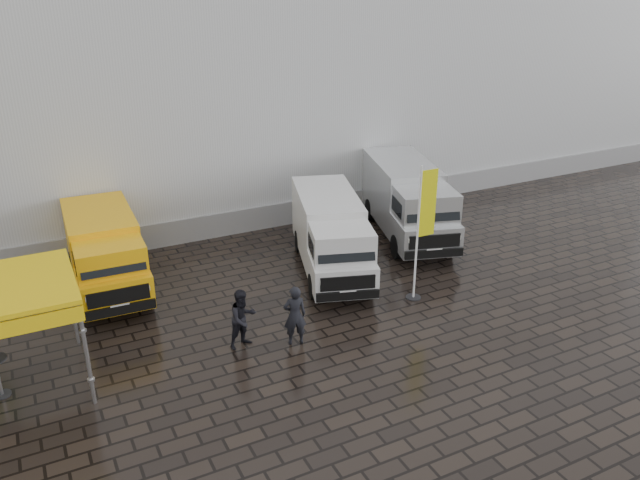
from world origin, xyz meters
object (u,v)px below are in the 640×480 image
at_px(van_white, 331,237).
at_px(van_silver, 407,202).
at_px(wheelie_bin, 383,202).
at_px(person_tent, 243,318).
at_px(van_yellow, 105,255).
at_px(canopy_tent, 3,293).
at_px(person_front, 295,315).
at_px(flagpole, 423,227).

distance_m(van_white, van_silver, 4.60).
bearing_deg(van_white, van_silver, 38.10).
xyz_separation_m(wheelie_bin, person_tent, (-9.50, -7.67, 0.42)).
height_order(van_yellow, van_silver, van_silver).
xyz_separation_m(canopy_tent, person_tent, (5.82, -0.69, -1.87)).
height_order(canopy_tent, wheelie_bin, canopy_tent).
relative_size(van_silver, person_tent, 3.76).
xyz_separation_m(van_silver, person_front, (-7.48, -5.41, -0.53)).
height_order(van_silver, flagpole, flagpole).
xyz_separation_m(van_silver, flagpole, (-2.65, -4.66, 1.06)).
bearing_deg(van_silver, van_yellow, -165.37).
distance_m(flagpole, person_tent, 6.41).
xyz_separation_m(van_yellow, wheelie_bin, (12.35, 2.31, -0.81)).
distance_m(van_yellow, person_tent, 6.08).
distance_m(van_silver, canopy_tent, 15.31).
xyz_separation_m(canopy_tent, flagpole, (12.02, -0.50, -0.25)).
bearing_deg(canopy_tent, person_tent, -6.81).
distance_m(van_yellow, wheelie_bin, 12.59).
relative_size(van_white, person_tent, 3.46).
bearing_deg(flagpole, van_white, 118.43).
bearing_deg(van_yellow, van_silver, -0.39).
bearing_deg(person_front, person_tent, -8.53).
bearing_deg(van_yellow, wheelie_bin, 12.66).
relative_size(van_silver, person_front, 3.64).
bearing_deg(person_front, van_white, -116.33).
bearing_deg(wheelie_bin, van_yellow, 176.36).
relative_size(van_white, wheelie_bin, 6.59).
bearing_deg(person_front, van_silver, -130.80).
height_order(van_white, person_tent, van_white).
bearing_deg(flagpole, van_yellow, 150.31).
relative_size(van_yellow, canopy_tent, 1.68).
height_order(van_silver, canopy_tent, canopy_tent).
distance_m(van_silver, flagpole, 5.47).
relative_size(flagpole, person_front, 2.48).
relative_size(van_yellow, van_white, 0.90).
distance_m(van_yellow, canopy_tent, 5.72).
distance_m(canopy_tent, person_front, 7.52).
height_order(van_white, van_silver, van_silver).
bearing_deg(van_white, wheelie_bin, 59.46).
xyz_separation_m(flagpole, wheelie_bin, (3.29, 7.47, -2.04)).
bearing_deg(flagpole, canopy_tent, 177.63).
distance_m(van_yellow, person_front, 7.27).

